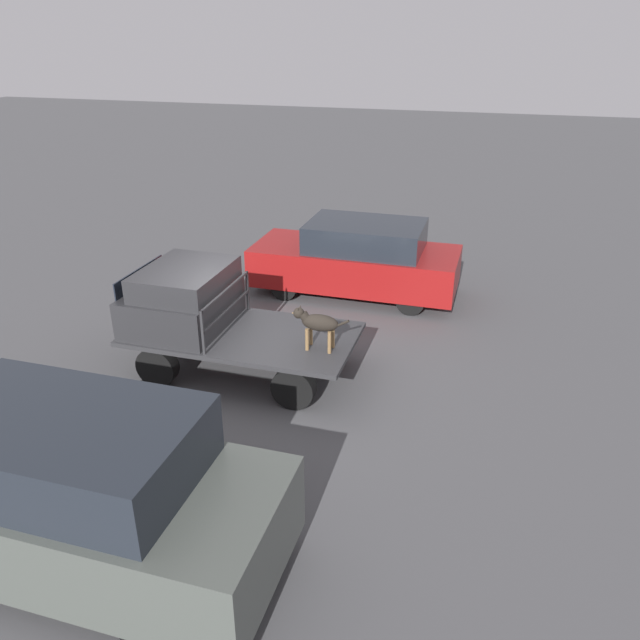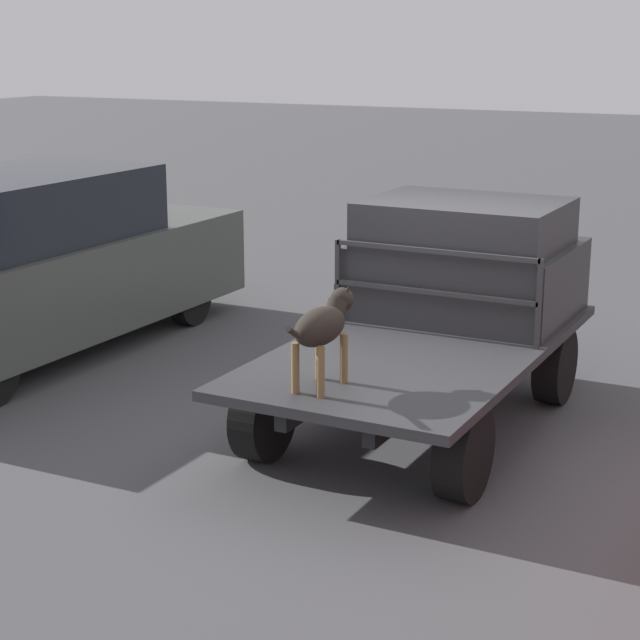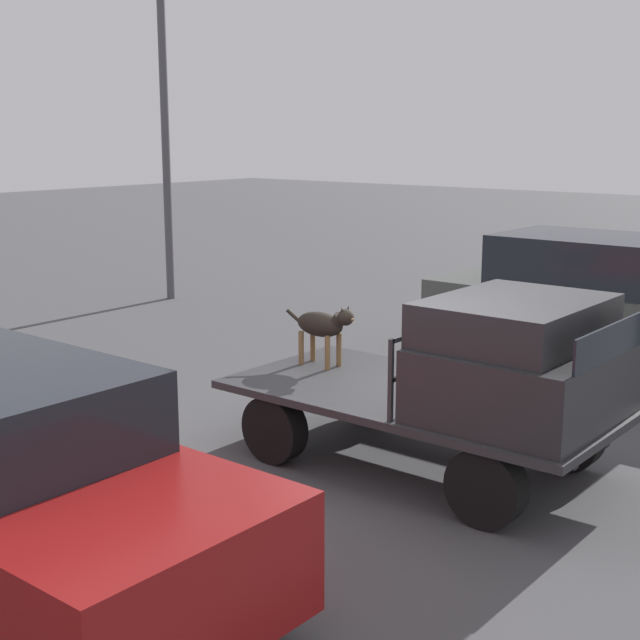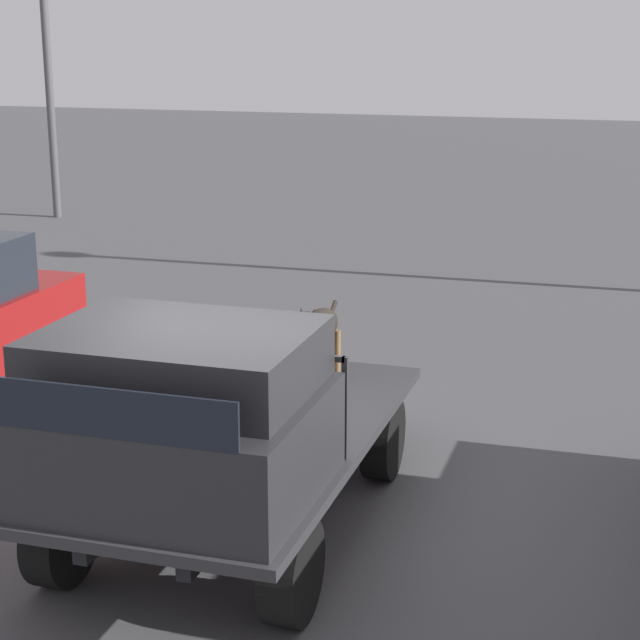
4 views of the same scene
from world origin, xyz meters
The scene contains 6 objects.
ground_plane centered at (0.00, 0.00, 0.00)m, with size 80.00×80.00×0.00m, color #474749.
flatbed_truck centered at (0.00, 0.00, 0.57)m, with size 3.91×2.00×0.77m.
truck_cab centered at (1.09, 0.00, 1.28)m, with size 1.57×1.88×1.08m.
truck_headboard centered at (0.26, 0.00, 1.27)m, with size 0.04×1.88×0.76m.
dog centered at (-1.40, 0.20, 1.23)m, with size 0.97×0.27×0.72m.
parked_pickup_far centered at (0.27, 4.52, 0.95)m, with size 5.22×1.95×1.93m.
Camera 2 is at (-8.09, -3.24, 3.26)m, focal length 60.00 mm.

